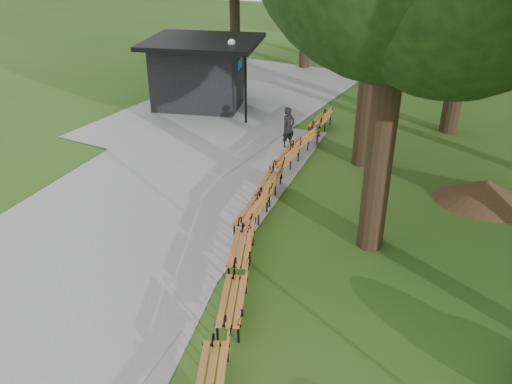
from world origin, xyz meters
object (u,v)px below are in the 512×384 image
(bench_1, at_px, (211,376))
(bench_4, at_px, (251,212))
(dirt_mound, at_px, (486,191))
(bench_5, at_px, (269,183))
(kiosk, at_px, (200,73))
(bench_7, at_px, (303,140))
(bench_3, at_px, (241,248))
(bench_6, at_px, (285,158))
(bench_2, at_px, (232,300))
(person, at_px, (288,128))
(lamp_post, at_px, (232,62))
(bench_8, at_px, (320,120))

(bench_1, xyz_separation_m, bench_4, (-1.34, 6.06, 0.00))
(dirt_mound, relative_size, bench_4, 1.38)
(bench_1, height_order, bench_5, same)
(kiosk, distance_m, bench_7, 7.34)
(bench_3, bearing_deg, bench_6, 171.28)
(bench_2, bearing_deg, bench_7, 170.68)
(bench_3, height_order, bench_7, same)
(bench_6, bearing_deg, bench_2, 13.20)
(dirt_mound, height_order, bench_3, bench_3)
(person, bearing_deg, bench_6, -136.59)
(lamp_post, height_order, bench_8, lamp_post)
(kiosk, xyz_separation_m, bench_1, (7.40, -15.98, -1.15))
(bench_4, xyz_separation_m, bench_6, (-0.15, 4.02, 0.00))
(bench_8, bearing_deg, bench_2, 8.07)
(lamp_post, relative_size, dirt_mound, 1.30)
(bench_4, bearing_deg, bench_3, 11.09)
(bench_2, height_order, bench_6, same)
(bench_7, bearing_deg, bench_6, 7.34)
(kiosk, distance_m, bench_8, 6.50)
(bench_1, bearing_deg, bench_5, 173.85)
(bench_6, bearing_deg, bench_7, -179.60)
(kiosk, bearing_deg, bench_7, -41.56)
(lamp_post, xyz_separation_m, bench_1, (5.45, -15.21, -1.99))
(bench_2, relative_size, bench_5, 1.00)
(kiosk, distance_m, bench_1, 17.65)
(kiosk, relative_size, dirt_mound, 1.94)
(bench_5, bearing_deg, bench_2, 5.56)
(bench_3, relative_size, bench_6, 1.00)
(dirt_mound, bearing_deg, bench_5, -164.78)
(bench_5, bearing_deg, bench_1, 5.86)
(bench_7, height_order, bench_8, same)
(bench_3, height_order, bench_6, same)
(bench_5, relative_size, bench_6, 1.00)
(bench_2, distance_m, bench_5, 5.91)
(person, relative_size, dirt_mound, 0.61)
(bench_4, xyz_separation_m, bench_7, (0.02, 5.97, 0.00))
(kiosk, distance_m, bench_2, 15.52)
(bench_5, distance_m, bench_8, 6.44)
(lamp_post, xyz_separation_m, bench_6, (3.95, -5.13, -1.99))
(lamp_post, relative_size, bench_1, 1.79)
(bench_1, bearing_deg, bench_6, 172.14)
(bench_2, relative_size, bench_3, 1.00)
(bench_2, bearing_deg, person, 174.19)
(bench_2, bearing_deg, bench_5, 175.30)
(person, relative_size, bench_8, 0.85)
(lamp_post, distance_m, bench_1, 16.28)
(bench_3, relative_size, bench_7, 1.00)
(bench_6, bearing_deg, bench_1, 13.89)
(bench_5, relative_size, bench_8, 1.00)
(kiosk, xyz_separation_m, bench_2, (6.98, -13.81, -1.15))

